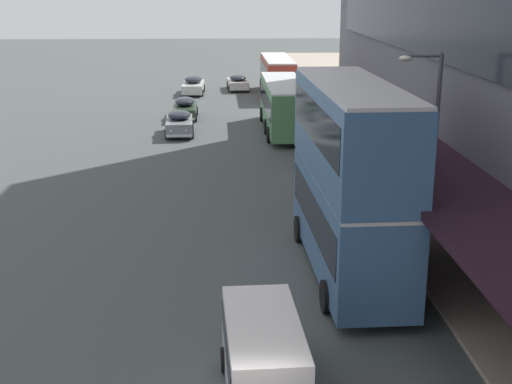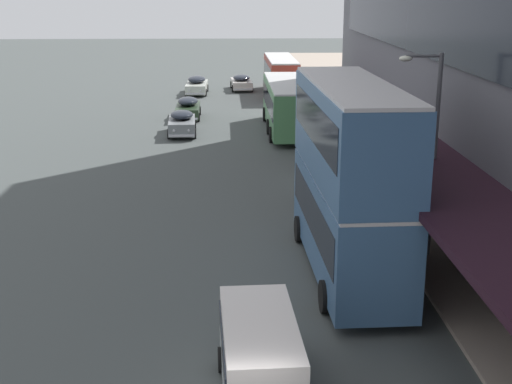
# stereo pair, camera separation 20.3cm
# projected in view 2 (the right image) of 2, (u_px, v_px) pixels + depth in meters

# --- Properties ---
(transit_bus_kerbside_front) EXTENTS (2.92, 9.60, 6.49)m
(transit_bus_kerbside_front) POSITION_uv_depth(u_px,v_px,m) (349.00, 174.00, 23.40)
(transit_bus_kerbside_front) COLOR #3E648F
(transit_bus_kerbside_front) RESTS_ON ground
(transit_bus_kerbside_rear) EXTENTS (2.82, 11.20, 3.31)m
(transit_bus_kerbside_rear) POSITION_uv_depth(u_px,v_px,m) (287.00, 103.00, 47.25)
(transit_bus_kerbside_rear) COLOR #4E8B55
(transit_bus_kerbside_rear) RESTS_ON ground
(transit_bus_kerbside_far) EXTENTS (2.74, 10.32, 3.26)m
(transit_bus_kerbside_far) POSITION_uv_depth(u_px,v_px,m) (281.00, 73.00, 63.25)
(transit_bus_kerbside_far) COLOR #AA372B
(transit_bus_kerbside_far) RESTS_ON ground
(sedan_oncoming_front) EXTENTS (1.92, 4.72, 1.59)m
(sedan_oncoming_front) POSITION_uv_depth(u_px,v_px,m) (316.00, 168.00, 35.19)
(sedan_oncoming_front) COLOR gray
(sedan_oncoming_front) RESTS_ON ground
(sedan_second_mid) EXTENTS (2.08, 4.58, 1.44)m
(sedan_second_mid) POSITION_uv_depth(u_px,v_px,m) (241.00, 82.00, 66.26)
(sedan_second_mid) COLOR beige
(sedan_second_mid) RESTS_ON ground
(sedan_oncoming_rear) EXTENTS (1.98, 4.30, 1.56)m
(sedan_oncoming_rear) POSITION_uv_depth(u_px,v_px,m) (182.00, 123.00, 46.57)
(sedan_oncoming_rear) COLOR gray
(sedan_oncoming_rear) RESTS_ON ground
(sedan_trailing_mid) EXTENTS (1.82, 4.60, 1.53)m
(sedan_trailing_mid) POSITION_uv_depth(u_px,v_px,m) (188.00, 108.00, 52.30)
(sedan_trailing_mid) COLOR #253723
(sedan_trailing_mid) RESTS_ON ground
(sedan_second_near) EXTENTS (2.00, 5.04, 1.58)m
(sedan_second_near) POSITION_uv_depth(u_px,v_px,m) (197.00, 85.00, 64.00)
(sedan_second_near) COLOR beige
(sedan_second_near) RESTS_ON ground
(vw_van) EXTENTS (2.05, 4.62, 1.96)m
(vw_van) POSITION_uv_depth(u_px,v_px,m) (259.00, 353.00, 16.89)
(vw_van) COLOR #B9BFC1
(vw_van) RESTS_ON ground
(street_lamp) EXTENTS (1.50, 0.28, 7.15)m
(street_lamp) POSITION_uv_depth(u_px,v_px,m) (431.00, 141.00, 24.52)
(street_lamp) COLOR #4C4C51
(street_lamp) RESTS_ON sidewalk_kerb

